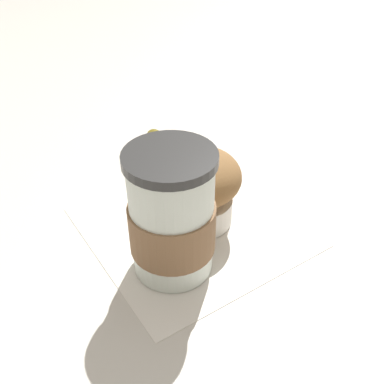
{
  "coord_description": "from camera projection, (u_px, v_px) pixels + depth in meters",
  "views": [
    {
      "loc": [
        -0.4,
        0.13,
        0.37
      ],
      "look_at": [
        0.0,
        0.0,
        0.05
      ],
      "focal_mm": 42.0,
      "sensor_mm": 36.0,
      "label": 1
    }
  ],
  "objects": [
    {
      "name": "banana",
      "position": [
        165.0,
        164.0,
        0.64
      ],
      "size": [
        0.18,
        0.07,
        0.04
      ],
      "color": "yellow",
      "rests_on": "paper_napkin"
    },
    {
      "name": "ground_plane",
      "position": [
        192.0,
        227.0,
        0.56
      ],
      "size": [
        3.0,
        3.0,
        0.0
      ],
      "primitive_type": "plane",
      "color": "beige"
    },
    {
      "name": "coffee_cup",
      "position": [
        172.0,
        217.0,
        0.47
      ],
      "size": [
        0.09,
        0.09,
        0.15
      ],
      "color": "silver",
      "rests_on": "paper_napkin"
    },
    {
      "name": "paper_napkin",
      "position": [
        192.0,
        227.0,
        0.56
      ],
      "size": [
        0.3,
        0.3,
        0.0
      ],
      "primitive_type": "cube",
      "rotation": [
        0.0,
        0.0,
        0.28
      ],
      "color": "white",
      "rests_on": "ground_plane"
    },
    {
      "name": "muffin",
      "position": [
        201.0,
        185.0,
        0.54
      ],
      "size": [
        0.1,
        0.1,
        0.1
      ],
      "color": "white",
      "rests_on": "paper_napkin"
    }
  ]
}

